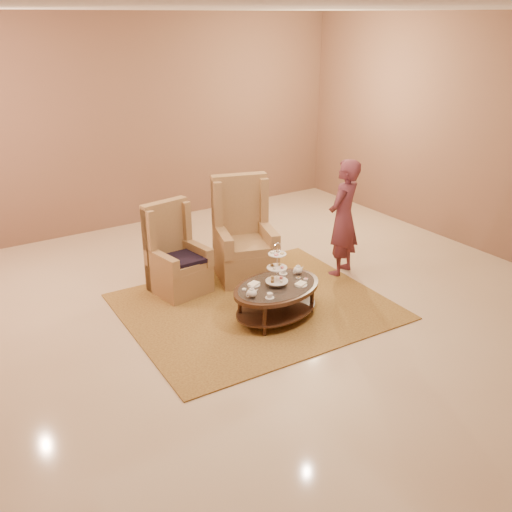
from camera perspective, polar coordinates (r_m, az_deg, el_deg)
ground at (r=7.19m, az=0.71°, el=-5.61°), size 8.00×8.00×0.00m
ceiling at (r=7.19m, az=0.71°, el=-5.61°), size 8.00×8.00×0.02m
wall_back at (r=10.03m, az=-12.31°, el=12.81°), size 8.00×0.04×3.50m
wall_right at (r=9.31m, az=22.15°, el=10.90°), size 0.04×8.00×3.50m
rug at (r=7.30m, az=-0.08°, el=-5.05°), size 3.27×2.76×0.02m
tea_table at (r=6.89m, az=2.07°, el=-3.56°), size 1.32×1.02×0.99m
armchair_left at (r=7.64m, az=-8.05°, el=-0.61°), size 0.75×0.77×1.21m
armchair_right at (r=7.98m, az=-1.27°, el=1.21°), size 0.97×0.98×1.42m
person at (r=8.02m, az=8.72°, el=3.76°), size 0.72×0.61×1.66m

